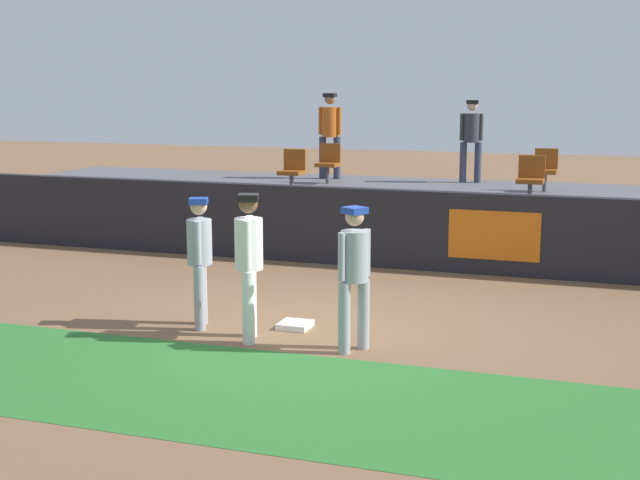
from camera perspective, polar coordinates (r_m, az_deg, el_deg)
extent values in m
plane|color=brown|center=(11.78, -0.64, -5.53)|extent=(60.00, 60.00, 0.00)
cube|color=#2D722D|center=(9.49, -5.97, -9.46)|extent=(18.00, 2.80, 0.01)
cube|color=white|center=(11.69, -1.60, -5.45)|extent=(0.40, 0.40, 0.08)
cylinder|color=white|center=(11.25, -4.46, -3.94)|extent=(0.15, 0.15, 0.90)
cylinder|color=white|center=(10.93, -4.59, -4.35)|extent=(0.15, 0.15, 0.90)
cylinder|color=white|center=(10.93, -4.58, -0.25)|extent=(0.44, 0.44, 0.63)
sphere|color=brown|center=(10.85, -4.61, 2.33)|extent=(0.23, 0.23, 0.23)
cube|color=black|center=(10.84, -4.62, 2.73)|extent=(0.31, 0.31, 0.08)
cylinder|color=white|center=(11.13, -4.49, 0.05)|extent=(0.09, 0.09, 0.59)
cylinder|color=white|center=(10.72, -4.67, -0.34)|extent=(0.09, 0.09, 0.59)
ellipsoid|color=brown|center=(11.17, -3.95, -1.24)|extent=(0.18, 0.23, 0.28)
cylinder|color=#9EA3AD|center=(10.72, 2.79, -4.76)|extent=(0.15, 0.15, 0.85)
cylinder|color=#9EA3AD|center=(10.51, 1.56, -5.04)|extent=(0.15, 0.15, 0.85)
cylinder|color=#9EA3AD|center=(10.45, 2.21, -1.04)|extent=(0.45, 0.45, 0.60)
sphere|color=tan|center=(10.37, 2.23, 1.51)|extent=(0.22, 0.22, 0.22)
cube|color=#193899|center=(10.36, 2.23, 1.90)|extent=(0.32, 0.32, 0.08)
cylinder|color=#9EA3AD|center=(10.58, 3.01, -0.80)|extent=(0.09, 0.09, 0.56)
cylinder|color=#9EA3AD|center=(10.32, 1.39, -1.08)|extent=(0.09, 0.09, 0.56)
cylinder|color=#9EA3AD|center=(11.90, -7.56, -3.38)|extent=(0.14, 0.14, 0.84)
cylinder|color=#9EA3AD|center=(11.60, -7.70, -3.72)|extent=(0.14, 0.14, 0.84)
cylinder|color=#9EA3AD|center=(11.60, -7.71, -0.12)|extent=(0.42, 0.42, 0.59)
sphere|color=tan|center=(11.53, -7.76, 2.14)|extent=(0.22, 0.22, 0.22)
cube|color=#193899|center=(11.52, -7.77, 2.49)|extent=(0.30, 0.30, 0.08)
cylinder|color=#9EA3AD|center=(11.79, -7.62, 0.14)|extent=(0.09, 0.09, 0.55)
cylinder|color=#9EA3AD|center=(11.41, -7.81, -0.20)|extent=(0.09, 0.09, 0.55)
cube|color=black|center=(15.40, 4.38, 0.74)|extent=(18.00, 0.24, 1.35)
cube|color=orange|center=(14.93, 11.05, 0.29)|extent=(1.50, 0.02, 0.81)
cube|color=#59595E|center=(17.90, 6.45, 1.50)|extent=(18.00, 4.80, 1.04)
cylinder|color=#4C4C51|center=(18.95, 0.49, 4.23)|extent=(0.08, 0.08, 0.40)
cube|color=#8C4714|center=(18.93, 0.49, 4.83)|extent=(0.45, 0.44, 0.08)
cube|color=#8C4714|center=(19.09, 0.67, 5.60)|extent=(0.45, 0.06, 0.40)
cylinder|color=#4C4C51|center=(18.05, 14.15, 3.63)|extent=(0.08, 0.08, 0.40)
cube|color=#8C4714|center=(18.03, 14.18, 4.26)|extent=(0.45, 0.44, 0.08)
cube|color=#8C4714|center=(18.20, 14.26, 5.07)|extent=(0.45, 0.06, 0.40)
cylinder|color=#4C4C51|center=(16.28, 13.25, 3.00)|extent=(0.08, 0.08, 0.40)
cube|color=#8C4714|center=(16.25, 13.28, 3.70)|extent=(0.47, 0.44, 0.08)
cube|color=#8C4714|center=(16.42, 13.38, 4.60)|extent=(0.47, 0.06, 0.40)
cylinder|color=#4C4C51|center=(17.31, -1.83, 3.67)|extent=(0.08, 0.08, 0.40)
cube|color=#8C4714|center=(17.29, -1.83, 4.33)|extent=(0.45, 0.44, 0.08)
cube|color=#8C4714|center=(17.44, -1.61, 5.17)|extent=(0.45, 0.06, 0.40)
cylinder|color=#33384C|center=(19.41, 10.05, 4.90)|extent=(0.15, 0.15, 0.86)
cylinder|color=#33384C|center=(19.38, 9.13, 4.92)|extent=(0.15, 0.15, 0.86)
cylinder|color=#333338|center=(19.35, 9.65, 7.07)|extent=(0.40, 0.40, 0.61)
sphere|color=beige|center=(19.33, 9.69, 8.47)|extent=(0.22, 0.22, 0.22)
cube|color=black|center=(19.33, 9.70, 8.69)|extent=(0.29, 0.29, 0.08)
cylinder|color=#333338|center=(19.36, 10.25, 7.11)|extent=(0.09, 0.09, 0.57)
cylinder|color=#333338|center=(19.33, 9.05, 7.14)|extent=(0.09, 0.09, 0.57)
cylinder|color=#33384C|center=(19.87, 1.09, 5.26)|extent=(0.16, 0.16, 0.93)
cylinder|color=#33384C|center=(19.97, 0.17, 5.29)|extent=(0.16, 0.16, 0.93)
cylinder|color=#BF5919|center=(19.87, 0.64, 7.54)|extent=(0.36, 0.36, 0.65)
sphere|color=#8C6647|center=(19.85, 0.64, 9.01)|extent=(0.24, 0.24, 0.24)
cube|color=black|center=(19.85, 0.64, 9.24)|extent=(0.26, 0.26, 0.08)
cylinder|color=#BF5919|center=(19.80, 1.23, 7.59)|extent=(0.09, 0.09, 0.61)
cylinder|color=#BF5919|center=(19.94, 0.04, 7.61)|extent=(0.09, 0.09, 0.61)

